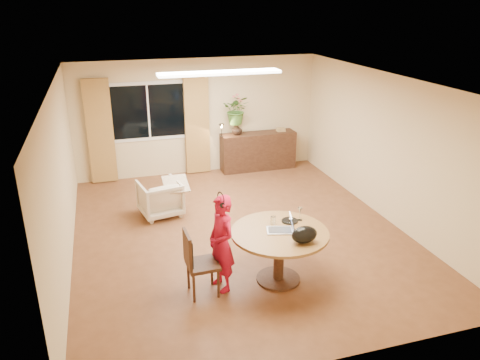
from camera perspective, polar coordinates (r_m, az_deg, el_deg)
The scene contains 24 objects.
floor at distance 8.16m, azimuth -0.09°, elevation -6.41°, with size 6.50×6.50×0.00m, color brown.
ceiling at distance 7.33m, azimuth -0.10°, elevation 11.91°, with size 6.50×6.50×0.00m, color white.
wall_back at distance 10.68m, azimuth -5.13°, elevation 7.67°, with size 5.50×5.50×0.00m, color beige.
wall_left at distance 7.39m, azimuth -20.97°, elevation 0.12°, with size 6.50×6.50×0.00m, color beige.
wall_right at distance 8.80m, azimuth 17.38°, elevation 3.82°, with size 6.50×6.50×0.00m, color beige.
window at distance 10.46m, azimuth -11.11°, elevation 8.20°, with size 1.70×0.03×1.30m.
curtain_left at distance 10.43m, azimuth -16.68°, elevation 5.64°, with size 0.55×0.08×2.25m, color olive.
curtain_right at distance 10.62m, azimuth -5.26°, elevation 6.72°, with size 0.55×0.08×2.25m, color olive.
ceiling_panel at distance 8.48m, azimuth -2.48°, elevation 12.92°, with size 2.20×0.35×0.05m, color white.
dining_table at distance 6.61m, azimuth 4.83°, elevation -7.54°, with size 1.37×1.37×0.78m.
dining_chair at distance 6.40m, azimuth -4.58°, elevation -10.00°, with size 0.46×0.42×0.95m, color black, non-canonical shape.
child at distance 6.39m, azimuth -2.27°, elevation -7.74°, with size 0.33×0.51×1.39m, color red.
laptop at distance 6.49m, azimuth 4.89°, elevation -5.21°, with size 0.38×0.25×0.25m, color #B7B7BC, non-canonical shape.
tumbler at distance 6.71m, azimuth 4.07°, elevation -4.92°, with size 0.08×0.08×0.11m, color white, non-canonical shape.
wine_glass at distance 6.84m, azimuth 7.32°, elevation -4.11°, with size 0.07×0.07×0.21m, color white, non-canonical shape.
pot_lid at distance 6.82m, azimuth 6.08°, elevation -4.91°, with size 0.24×0.24×0.04m, color white, non-canonical shape.
handbag at distance 6.23m, azimuth 7.85°, elevation -6.62°, with size 0.36×0.21×0.24m, color black, non-canonical shape.
armchair at distance 8.80m, azimuth -9.73°, elevation -2.18°, with size 0.72×0.74×0.67m, color beige.
throw at distance 8.65m, azimuth -7.87°, elevation 0.01°, with size 0.45×0.55×0.03m, color beige, non-canonical shape.
sideboard at distance 11.03m, azimuth 2.21°, elevation 3.55°, with size 1.76×0.43×0.88m, color black.
vase at distance 10.73m, azimuth -0.36°, elevation 6.18°, with size 0.24×0.24×0.25m, color black.
bouquet at distance 10.61m, azimuth -0.41°, elevation 8.55°, with size 0.59×0.51×0.66m, color #376425.
book_stack at distance 11.09m, azimuth 5.00°, elevation 6.16°, with size 0.20×0.15×0.08m, color #93704A, non-canonical shape.
desk_lamp at distance 10.57m, azimuth -2.27°, elevation 6.11°, with size 0.13×0.13×0.31m, color black, non-canonical shape.
Camera 1 is at (-2.07, -6.93, 3.78)m, focal length 35.00 mm.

